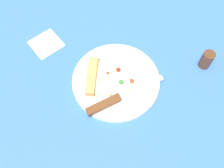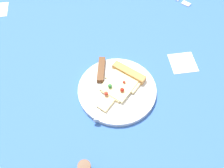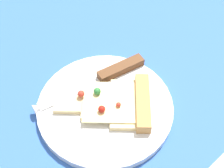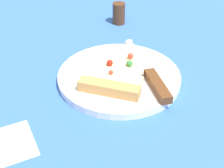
{
  "view_description": "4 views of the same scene",
  "coord_description": "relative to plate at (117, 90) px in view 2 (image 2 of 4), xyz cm",
  "views": [
    {
      "loc": [
        -29.7,
        27.88,
        63.87
      ],
      "look_at": [
        -4.73,
        7.46,
        2.7
      ],
      "focal_mm": 39.05,
      "sensor_mm": 36.0,
      "label": 1
    },
    {
      "loc": [
        -12.18,
        -39.94,
        71.59
      ],
      "look_at": [
        -5.39,
        6.26,
        3.16
      ],
      "focal_mm": 41.14,
      "sensor_mm": 36.0,
      "label": 2
    },
    {
      "loc": [
        24.13,
        -18.27,
        54.09
      ],
      "look_at": [
        -5.39,
        8.4,
        3.87
      ],
      "focal_mm": 54.51,
      "sensor_mm": 36.0,
      "label": 3
    },
    {
      "loc": [
        21.56,
        53.82,
        38.67
      ],
      "look_at": [
        -0.46,
        8.75,
        2.21
      ],
      "focal_mm": 50.67,
      "sensor_mm": 36.0,
      "label": 4
    }
  ],
  "objects": [
    {
      "name": "knife",
      "position": [
        -5.18,
        3.53,
        1.38
      ],
      "size": [
        6.85,
        23.94,
        2.45
      ],
      "rotation": [
        0.0,
        0.0,
        2.94
      ],
      "color": "silver",
      "rests_on": "plate"
    },
    {
      "name": "ground_plane",
      "position": [
        3.79,
        -5.21,
        -2.27
      ],
      "size": [
        138.88,
        138.88,
        3.0
      ],
      "color": "#3360B7",
      "rests_on": "ground"
    },
    {
      "name": "pizza_slice",
      "position": [
        1.72,
        1.84,
        1.58
      ],
      "size": [
        17.6,
        18.02,
        2.65
      ],
      "rotation": [
        0.0,
        0.0,
        2.39
      ],
      "color": "beige",
      "rests_on": "plate"
    },
    {
      "name": "plate",
      "position": [
        0.0,
        0.0,
        0.0
      ],
      "size": [
        25.69,
        25.69,
        1.55
      ],
      "primitive_type": "cylinder",
      "color": "silver",
      "rests_on": "ground_plane"
    }
  ]
}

